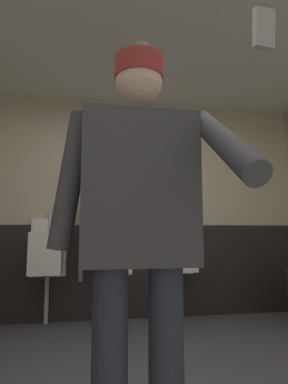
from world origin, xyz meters
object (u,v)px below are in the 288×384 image
(urinal_middle, at_px, (115,252))
(cell_phone, at_px, (264,29))
(person, at_px, (139,227))
(urinal_left, at_px, (47,252))
(urinal_right, at_px, (179,251))

(urinal_middle, height_order, cell_phone, cell_phone)
(person, distance_m, cell_phone, 0.79)
(person, bearing_deg, urinal_left, 106.05)
(urinal_left, distance_m, urinal_middle, 0.75)
(person, bearing_deg, urinal_right, 70.72)
(urinal_right, relative_size, cell_phone, 11.27)
(person, relative_size, cell_phone, 15.94)
(urinal_left, height_order, person, person)
(urinal_left, height_order, urinal_right, same)
(urinal_right, relative_size, person, 0.71)
(urinal_right, bearing_deg, person, -109.28)
(urinal_middle, height_order, person, person)
(urinal_left, height_order, urinal_middle, same)
(urinal_right, xyz_separation_m, cell_phone, (-0.54, -2.86, 0.80))
(urinal_middle, distance_m, urinal_right, 0.75)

